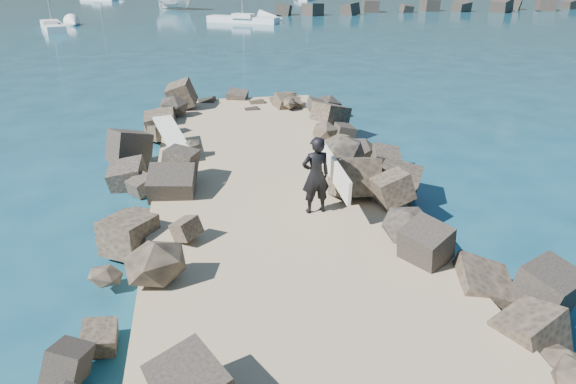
{
  "coord_description": "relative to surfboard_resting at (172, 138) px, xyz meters",
  "views": [
    {
      "loc": [
        -1.69,
        -10.61,
        5.88
      ],
      "look_at": [
        0.0,
        -1.0,
        1.5
      ],
      "focal_mm": 32.0,
      "sensor_mm": 36.0,
      "label": 1
    }
  ],
  "objects": [
    {
      "name": "breakwater_secondary",
      "position": [
        37.58,
        50.49,
        -0.44
      ],
      "size": [
        52.0,
        4.0,
        1.2
      ],
      "primitive_type": "cube",
      "color": "black",
      "rests_on": "ground"
    },
    {
      "name": "surfer_with_board",
      "position": [
        3.42,
        -4.72,
        0.47
      ],
      "size": [
        0.87,
        2.25,
        1.81
      ],
      "color": "black",
      "rests_on": "jetty"
    },
    {
      "name": "jetty",
      "position": [
        2.58,
        -6.51,
        -0.74
      ],
      "size": [
        6.0,
        26.0,
        0.6
      ],
      "primitive_type": "cube",
      "color": "#8C7759",
      "rests_on": "ground"
    },
    {
      "name": "sailboat_a",
      "position": [
        -12.33,
        38.71,
        -0.69
      ],
      "size": [
        3.86,
        7.5,
        8.85
      ],
      "color": "silver",
      "rests_on": "ground"
    },
    {
      "name": "ground",
      "position": [
        2.58,
        -4.51,
        -1.04
      ],
      "size": [
        800.0,
        800.0,
        0.0
      ],
      "primitive_type": "plane",
      "color": "#0F384C",
      "rests_on": "ground"
    },
    {
      "name": "riprap_left",
      "position": [
        -0.32,
        -6.01,
        -0.54
      ],
      "size": [
        2.6,
        22.0,
        1.0
      ],
      "primitive_type": "cube",
      "color": "black",
      "rests_on": "ground"
    },
    {
      "name": "riprap_right",
      "position": [
        5.48,
        -6.01,
        -0.54
      ],
      "size": [
        2.6,
        22.0,
        1.0
      ],
      "primitive_type": "cube",
      "color": "black",
      "rests_on": "ground"
    },
    {
      "name": "surfboard_resting",
      "position": [
        0.0,
        0.0,
        0.0
      ],
      "size": [
        1.21,
        2.43,
        0.08
      ],
      "primitive_type": "cube",
      "rotation": [
        0.0,
        0.0,
        0.28
      ],
      "color": "silver",
      "rests_on": "riprap_left"
    },
    {
      "name": "sailboat_c",
      "position": [
        6.04,
        41.95,
        -0.69
      ],
      "size": [
        7.58,
        5.41,
        9.31
      ],
      "color": "silver",
      "rests_on": "ground"
    }
  ]
}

